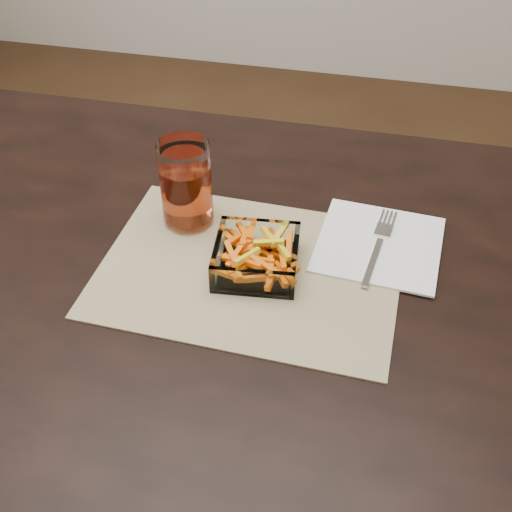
# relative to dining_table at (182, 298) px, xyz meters

# --- Properties ---
(dining_table) EXTENTS (1.60, 0.90, 0.75)m
(dining_table) POSITION_rel_dining_table_xyz_m (0.00, 0.00, 0.00)
(dining_table) COLOR black
(dining_table) RESTS_ON ground
(placemat) EXTENTS (0.46, 0.34, 0.00)m
(placemat) POSITION_rel_dining_table_xyz_m (0.12, 0.00, 0.09)
(placemat) COLOR tan
(placemat) RESTS_ON dining_table
(glass_bowl) EXTENTS (0.14, 0.14, 0.05)m
(glass_bowl) POSITION_rel_dining_table_xyz_m (0.13, 0.00, 0.11)
(glass_bowl) COLOR white
(glass_bowl) RESTS_ON placemat
(tumbler) EXTENTS (0.08, 0.08, 0.14)m
(tumbler) POSITION_rel_dining_table_xyz_m (-0.01, 0.09, 0.16)
(tumbler) COLOR white
(tumbler) RESTS_ON placemat
(napkin) EXTENTS (0.20, 0.20, 0.00)m
(napkin) POSITION_rel_dining_table_xyz_m (0.30, 0.10, 0.09)
(napkin) COLOR white
(napkin) RESTS_ON placemat
(fork) EXTENTS (0.04, 0.19, 0.00)m
(fork) POSITION_rel_dining_table_xyz_m (0.30, 0.09, 0.10)
(fork) COLOR silver
(fork) RESTS_ON napkin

